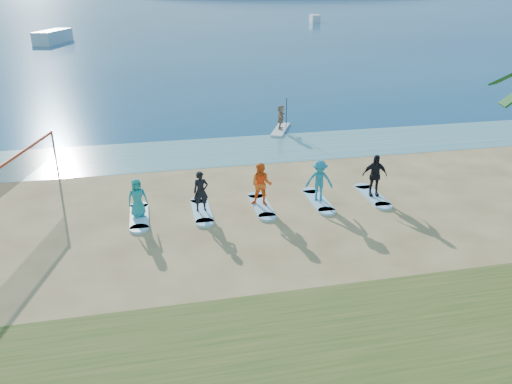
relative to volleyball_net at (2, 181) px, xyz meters
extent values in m
plane|color=tan|center=(8.33, -2.98, -1.90)|extent=(600.00, 600.00, 0.00)
plane|color=teal|center=(8.33, 7.52, -1.90)|extent=(600.00, 600.00, 0.00)
plane|color=navy|center=(8.33, 157.02, -1.90)|extent=(600.00, 600.00, 0.00)
cylinder|color=gray|center=(1.08, 4.37, -0.65)|extent=(0.09, 0.09, 2.50)
cube|color=black|center=(0.00, 0.00, 0.00)|extent=(2.19, 8.74, 1.00)
cube|color=silver|center=(13.06, 10.78, -1.84)|extent=(1.89, 3.02, 0.12)
imported|color=tan|center=(13.06, 10.78, -1.06)|extent=(0.80, 1.42, 1.46)
cube|color=silver|center=(-7.99, 64.45, -1.90)|extent=(4.77, 9.10, 1.87)
cube|color=silver|center=(44.10, 97.63, -1.90)|extent=(2.72, 5.93, 1.63)
cube|color=#A4DEFF|center=(4.59, 0.00, -1.86)|extent=(0.70, 2.20, 0.09)
imported|color=teal|center=(4.59, 0.00, -1.06)|extent=(0.84, 0.66, 1.52)
cube|color=#A4DEFF|center=(7.00, 0.00, -1.86)|extent=(0.70, 2.20, 0.09)
imported|color=black|center=(7.00, 0.00, -1.01)|extent=(0.61, 0.42, 1.61)
cube|color=#A4DEFF|center=(9.42, 0.00, -1.86)|extent=(0.70, 2.20, 0.09)
imported|color=orange|center=(9.42, 0.00, -0.93)|extent=(1.06, 0.96, 1.77)
cube|color=#A4DEFF|center=(11.84, 0.00, -1.86)|extent=(0.70, 2.20, 0.09)
imported|color=teal|center=(11.84, 0.00, -0.96)|extent=(1.25, 0.95, 1.72)
cube|color=#A4DEFF|center=(14.26, 0.00, -1.86)|extent=(0.70, 2.20, 0.09)
imported|color=black|center=(14.26, 0.00, -0.92)|extent=(1.10, 0.59, 1.79)
camera|label=1|loc=(5.34, -17.92, 6.48)|focal=35.00mm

